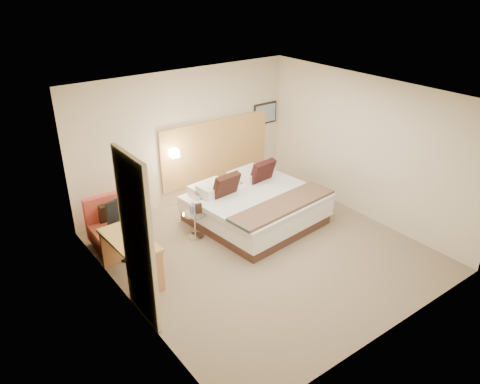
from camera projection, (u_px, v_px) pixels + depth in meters
floor at (264, 252)px, 8.05m from camera, size 4.80×5.00×0.02m
ceiling at (268, 96)px, 6.85m from camera, size 4.80×5.00×0.02m
wall_back at (185, 138)px, 9.26m from camera, size 4.80×0.02×2.70m
wall_front at (398, 249)px, 5.64m from camera, size 4.80×0.02×2.70m
wall_left at (124, 225)px, 6.16m from camera, size 0.02×5.00×2.70m
wall_right at (365, 148)px, 8.74m from camera, size 0.02×5.00×2.70m
headboard_panel at (216, 150)px, 9.78m from camera, size 2.60×0.04×1.30m
art_frame at (265, 113)px, 10.26m from camera, size 0.62×0.03×0.47m
art_canvas at (266, 114)px, 10.24m from camera, size 0.54×0.01×0.39m
lamp_arm at (173, 152)px, 9.10m from camera, size 0.02×0.12×0.02m
lamp_shade at (174, 153)px, 9.05m from camera, size 0.15×0.15×0.15m
curtain at (137, 240)px, 6.06m from camera, size 0.06×0.90×2.42m
bottle_a at (191, 209)px, 8.20m from camera, size 0.06×0.06×0.17m
bottle_b at (193, 207)px, 8.28m from camera, size 0.06×0.06×0.17m
menu_folder at (199, 208)px, 8.22m from camera, size 0.12×0.06×0.19m
bed at (255, 206)px, 8.83m from camera, size 2.34×2.29×1.05m
lounge_chair at (115, 226)px, 8.11m from camera, size 0.84×0.74×0.87m
side_table at (195, 224)px, 8.35m from camera, size 0.50×0.50×0.48m
desk at (131, 247)px, 7.10m from camera, size 0.59×1.19×0.73m
desk_chair at (126, 233)px, 7.82m from camera, size 0.67×0.67×0.97m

